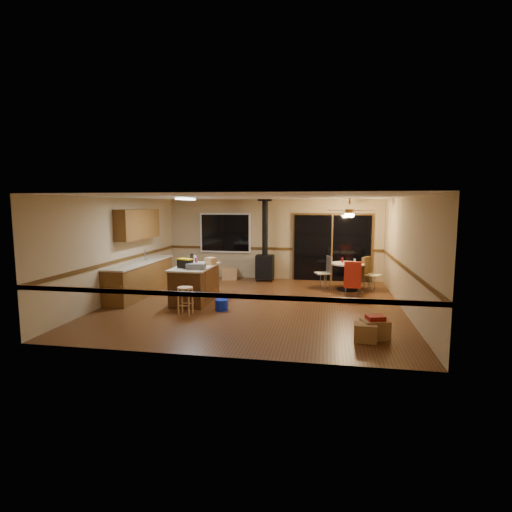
% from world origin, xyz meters
% --- Properties ---
extents(floor, '(7.00, 7.00, 0.00)m').
position_xyz_m(floor, '(0.00, 0.00, 0.00)').
color(floor, '#553017').
rests_on(floor, ground).
extents(ceiling, '(7.00, 7.00, 0.00)m').
position_xyz_m(ceiling, '(0.00, 0.00, 2.60)').
color(ceiling, silver).
rests_on(ceiling, ground).
extents(wall_back, '(7.00, 0.00, 7.00)m').
position_xyz_m(wall_back, '(0.00, 3.50, 1.30)').
color(wall_back, tan).
rests_on(wall_back, ground).
extents(wall_front, '(7.00, 0.00, 7.00)m').
position_xyz_m(wall_front, '(0.00, -3.50, 1.30)').
color(wall_front, tan).
rests_on(wall_front, ground).
extents(wall_left, '(0.00, 7.00, 7.00)m').
position_xyz_m(wall_left, '(-3.50, 0.00, 1.30)').
color(wall_left, tan).
rests_on(wall_left, ground).
extents(wall_right, '(0.00, 7.00, 7.00)m').
position_xyz_m(wall_right, '(3.50, 0.00, 1.30)').
color(wall_right, tan).
rests_on(wall_right, ground).
extents(chair_rail, '(7.00, 7.00, 0.08)m').
position_xyz_m(chair_rail, '(0.00, 0.00, 1.00)').
color(chair_rail, '#4C3013').
rests_on(chair_rail, ground).
extents(window, '(1.72, 0.10, 1.32)m').
position_xyz_m(window, '(-1.60, 3.45, 1.50)').
color(window, black).
rests_on(window, ground).
extents(sliding_door, '(2.52, 0.10, 2.10)m').
position_xyz_m(sliding_door, '(1.90, 3.45, 1.05)').
color(sliding_door, black).
rests_on(sliding_door, ground).
extents(lower_cabinets, '(0.60, 3.00, 0.86)m').
position_xyz_m(lower_cabinets, '(-3.20, 0.50, 0.43)').
color(lower_cabinets, brown).
rests_on(lower_cabinets, ground).
extents(countertop, '(0.64, 3.04, 0.04)m').
position_xyz_m(countertop, '(-3.20, 0.50, 0.88)').
color(countertop, beige).
rests_on(countertop, lower_cabinets).
extents(upper_cabinets, '(0.35, 2.00, 0.80)m').
position_xyz_m(upper_cabinets, '(-3.33, 0.70, 1.90)').
color(upper_cabinets, brown).
rests_on(upper_cabinets, ground).
extents(kitchen_island, '(0.88, 1.68, 0.90)m').
position_xyz_m(kitchen_island, '(-1.50, 0.00, 0.45)').
color(kitchen_island, '#4C2B13').
rests_on(kitchen_island, ground).
extents(wood_stove, '(0.55, 0.50, 2.52)m').
position_xyz_m(wood_stove, '(-0.20, 3.05, 0.73)').
color(wood_stove, black).
rests_on(wood_stove, ground).
extents(ceiling_fan, '(0.24, 0.24, 0.55)m').
position_xyz_m(ceiling_fan, '(2.34, 2.06, 2.21)').
color(ceiling_fan, brown).
rests_on(ceiling_fan, ceiling).
extents(fluorescent_strip, '(0.10, 1.20, 0.04)m').
position_xyz_m(fluorescent_strip, '(-1.80, 0.30, 2.56)').
color(fluorescent_strip, white).
rests_on(fluorescent_strip, ceiling).
extents(toolbox_grey, '(0.45, 0.27, 0.14)m').
position_xyz_m(toolbox_grey, '(-1.31, -0.46, 0.97)').
color(toolbox_grey, slate).
rests_on(toolbox_grey, kitchen_island).
extents(toolbox_black, '(0.41, 0.32, 0.20)m').
position_xyz_m(toolbox_black, '(-1.62, -0.34, 1.00)').
color(toolbox_black, black).
rests_on(toolbox_black, kitchen_island).
extents(toolbox_yellow_lid, '(0.42, 0.33, 0.03)m').
position_xyz_m(toolbox_yellow_lid, '(-1.62, -0.34, 1.12)').
color(toolbox_yellow_lid, gold).
rests_on(toolbox_yellow_lid, toolbox_black).
extents(box_on_island, '(0.27, 0.32, 0.18)m').
position_xyz_m(box_on_island, '(-1.18, 0.32, 0.99)').
color(box_on_island, '#A37848').
rests_on(box_on_island, kitchen_island).
extents(bottle_dark, '(0.09, 0.09, 0.28)m').
position_xyz_m(bottle_dark, '(-1.67, 0.26, 1.04)').
color(bottle_dark, black).
rests_on(bottle_dark, kitchen_island).
extents(bottle_pink, '(0.10, 0.10, 0.24)m').
position_xyz_m(bottle_pink, '(-1.40, -0.19, 1.02)').
color(bottle_pink, '#D84C8C').
rests_on(bottle_pink, kitchen_island).
extents(bottle_white, '(0.06, 0.06, 0.18)m').
position_xyz_m(bottle_white, '(-1.73, 0.72, 0.99)').
color(bottle_white, white).
rests_on(bottle_white, kitchen_island).
extents(bar_stool, '(0.43, 0.43, 0.61)m').
position_xyz_m(bar_stool, '(-1.33, -1.18, 0.31)').
color(bar_stool, tan).
rests_on(bar_stool, floor).
extents(blue_bucket, '(0.40, 0.40, 0.25)m').
position_xyz_m(blue_bucket, '(-0.63, -0.71, 0.13)').
color(blue_bucket, '#0E26C5').
rests_on(blue_bucket, floor).
extents(dining_table, '(0.94, 0.94, 0.78)m').
position_xyz_m(dining_table, '(2.34, 2.06, 0.53)').
color(dining_table, black).
rests_on(dining_table, ground).
extents(glass_red, '(0.05, 0.05, 0.14)m').
position_xyz_m(glass_red, '(2.19, 2.16, 0.85)').
color(glass_red, '#590C14').
rests_on(glass_red, dining_table).
extents(glass_cream, '(0.06, 0.06, 0.13)m').
position_xyz_m(glass_cream, '(2.52, 2.01, 0.85)').
color(glass_cream, beige).
rests_on(glass_cream, dining_table).
extents(chair_left, '(0.52, 0.52, 0.51)m').
position_xyz_m(chair_left, '(1.73, 2.20, 0.59)').
color(chair_left, '#C3BB90').
rests_on(chair_left, ground).
extents(chair_near, '(0.46, 0.50, 0.70)m').
position_xyz_m(chair_near, '(2.42, 1.18, 0.60)').
color(chair_near, '#C3BB90').
rests_on(chair_near, ground).
extents(chair_right, '(0.60, 0.58, 0.70)m').
position_xyz_m(chair_right, '(2.87, 2.20, 0.60)').
color(chair_right, '#C3BB90').
rests_on(chair_right, ground).
extents(box_under_window, '(0.57, 0.50, 0.39)m').
position_xyz_m(box_under_window, '(-1.38, 3.10, 0.19)').
color(box_under_window, '#A37848').
rests_on(box_under_window, floor).
extents(box_corner_a, '(0.54, 0.49, 0.34)m').
position_xyz_m(box_corner_a, '(2.63, -2.13, 0.17)').
color(box_corner_a, '#A37848').
rests_on(box_corner_a, floor).
extents(box_corner_b, '(0.41, 0.36, 0.32)m').
position_xyz_m(box_corner_b, '(2.44, -2.32, 0.16)').
color(box_corner_b, '#A37848').
rests_on(box_corner_b, floor).
extents(box_small_red, '(0.36, 0.33, 0.08)m').
position_xyz_m(box_small_red, '(2.63, -2.13, 0.38)').
color(box_small_red, maroon).
rests_on(box_small_red, box_corner_a).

